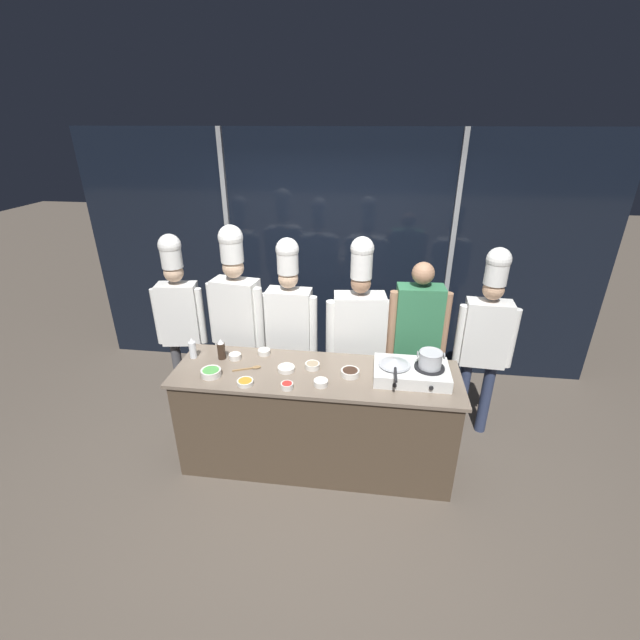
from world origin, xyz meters
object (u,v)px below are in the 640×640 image
squeeze_bottle_soy (221,349)px  prep_bowl_chicken (286,368)px  frying_pan (395,362)px  prep_bowl_scallions (211,372)px  chef_head (179,311)px  prep_bowl_garlic (235,356)px  prep_bowl_mushrooms (312,365)px  prep_bowl_bell_pepper (287,385)px  squeeze_bottle_clear (193,348)px  prep_bowl_onion (321,382)px  person_guest (417,332)px  chef_pastry (359,326)px  portable_stove (411,372)px  serving_spoon_slotted (252,368)px  prep_bowl_soy_glaze (350,372)px  chef_apprentice (486,331)px  prep_bowl_bean_sprouts (264,351)px  stock_pot (430,359)px  prep_bowl_carrots (245,382)px  chef_sous (237,311)px  chef_line (290,320)px

squeeze_bottle_soy → prep_bowl_chicken: size_ratio=1.32×
frying_pan → prep_bowl_chicken: size_ratio=3.08×
prep_bowl_scallions → chef_head: chef_head is taller
chef_head → prep_bowl_garlic: bearing=135.0°
prep_bowl_garlic → chef_head: 0.88m
prep_bowl_mushrooms → prep_bowl_bell_pepper: (-0.15, -0.31, -0.00)m
frying_pan → squeeze_bottle_clear: (-1.69, 0.09, -0.05)m
prep_bowl_garlic → prep_bowl_onion: 0.83m
person_guest → prep_bowl_scallions: bearing=22.0°
squeeze_bottle_soy → chef_pastry: 1.24m
squeeze_bottle_soy → squeeze_bottle_clear: bearing=-176.3°
squeeze_bottle_clear → person_guest: (1.90, 0.52, 0.02)m
portable_stove → prep_bowl_bell_pepper: 0.97m
chef_pastry → serving_spoon_slotted: bearing=30.4°
prep_bowl_soy_glaze → chef_apprentice: chef_apprentice is taller
prep_bowl_bell_pepper → chef_pastry: bearing=60.7°
prep_bowl_garlic → person_guest: 1.62m
portable_stove → prep_bowl_bell_pepper: size_ratio=6.11×
frying_pan → prep_bowl_garlic: frying_pan is taller
prep_bowl_soy_glaze → prep_bowl_mushrooms: (-0.31, 0.07, -0.00)m
squeeze_bottle_clear → prep_bowl_chicken: bearing=-7.5°
squeeze_bottle_clear → prep_bowl_bean_sprouts: squeeze_bottle_clear is taller
frying_pan → squeeze_bottle_soy: size_ratio=2.33×
stock_pot → chef_pastry: 0.84m
prep_bowl_scallions → prep_bowl_soy_glaze: 1.10m
frying_pan → prep_bowl_carrots: frying_pan is taller
prep_bowl_carrots → prep_bowl_garlic: prep_bowl_garlic is taller
prep_bowl_garlic → chef_head: size_ratio=0.06×
prep_bowl_bell_pepper → chef_sous: chef_sous is taller
prep_bowl_bean_sprouts → chef_sous: (-0.34, 0.36, 0.20)m
prep_bowl_bell_pepper → chef_sous: bearing=126.9°
portable_stove → squeeze_bottle_clear: (-1.82, 0.09, 0.04)m
prep_bowl_garlic → squeeze_bottle_soy: bearing=-175.9°
squeeze_bottle_soy → chef_line: (0.48, 0.52, 0.07)m
chef_line → stock_pot: bearing=154.3°
frying_pan → prep_bowl_mushrooms: bearing=175.8°
prep_bowl_onion → prep_bowl_bell_pepper: bearing=-163.2°
prep_bowl_soy_glaze → serving_spoon_slotted: bearing=179.9°
portable_stove → serving_spoon_slotted: portable_stove is taller
prep_bowl_soy_glaze → prep_bowl_scallions: bearing=-172.5°
prep_bowl_carrots → portable_stove: bearing=11.3°
prep_bowl_bell_pepper → prep_bowl_bean_sprouts: prep_bowl_bell_pepper is taller
prep_bowl_scallions → frying_pan: bearing=6.7°
squeeze_bottle_soy → prep_bowl_carrots: squeeze_bottle_soy is taller
squeeze_bottle_soy → person_guest: person_guest is taller
prep_bowl_soy_glaze → chef_head: (-1.69, 0.65, 0.15)m
prep_bowl_carrots → prep_bowl_onion: bearing=5.9°
prep_bowl_soy_glaze → squeeze_bottle_soy: bearing=173.3°
squeeze_bottle_clear → prep_bowl_onion: bearing=-13.9°
serving_spoon_slotted → chef_pastry: (0.83, 0.64, 0.12)m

